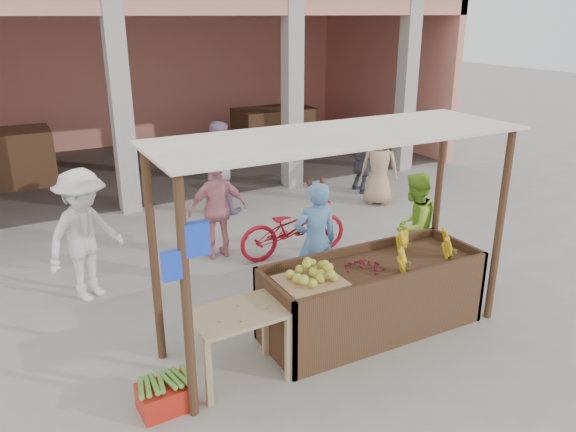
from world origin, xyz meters
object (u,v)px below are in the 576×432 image
fruit_stall (372,299)px  side_table (238,324)px  vendor_green (414,224)px  motorcycle (293,227)px  vendor_blue (315,238)px  red_crate (166,397)px

fruit_stall → side_table: (-1.75, -0.15, 0.23)m
fruit_stall → vendor_green: 1.63m
fruit_stall → side_table: size_ratio=2.66×
side_table → motorcycle: 3.18m
side_table → vendor_blue: vendor_blue is taller
vendor_green → motorcycle: size_ratio=0.89×
fruit_stall → vendor_blue: size_ratio=1.53×
red_crate → vendor_green: size_ratio=0.31×
vendor_blue → vendor_green: bearing=-175.0°
motorcycle → side_table: bearing=145.2°
fruit_stall → motorcycle: 2.35m
side_table → vendor_green: 3.24m
vendor_green → motorcycle: (-1.09, 1.46, -0.33)m
side_table → motorcycle: motorcycle is taller
side_table → red_crate: bearing=-175.2°
vendor_blue → vendor_green: (1.51, -0.10, -0.04)m
red_crate → vendor_green: vendor_green is taller
red_crate → motorcycle: 3.82m
fruit_stall → vendor_blue: (-0.19, 0.98, 0.45)m
vendor_green → vendor_blue: bearing=-24.1°
fruit_stall → vendor_green: (1.32, 0.88, 0.41)m
vendor_blue → motorcycle: 1.47m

